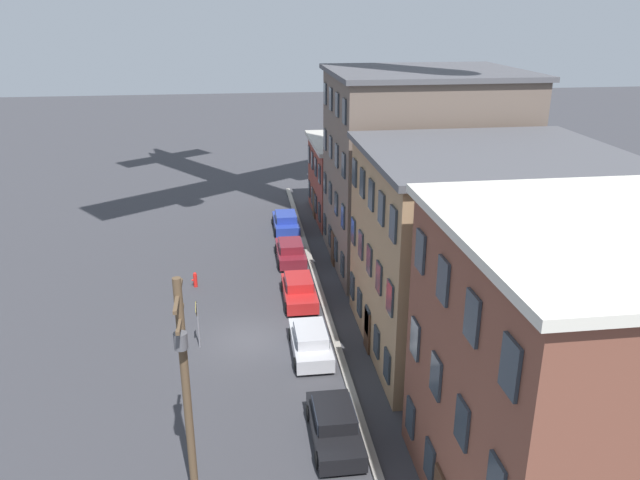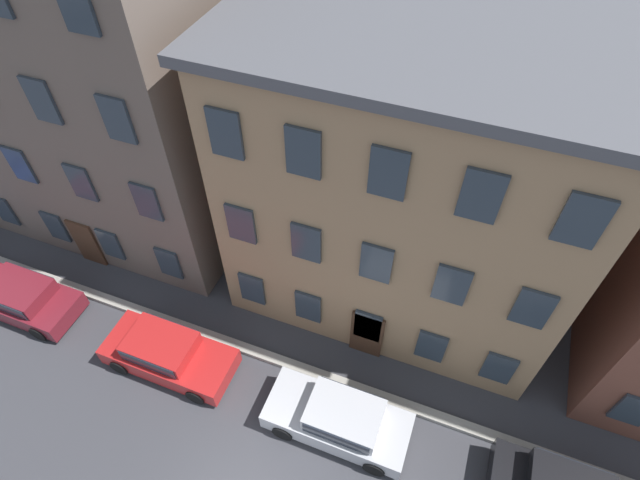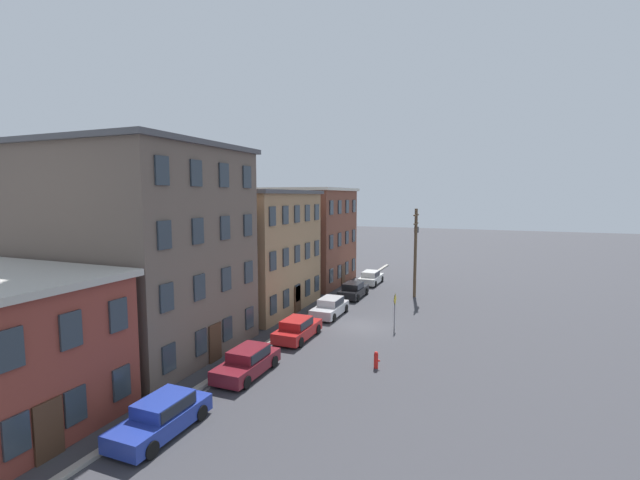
% 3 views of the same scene
% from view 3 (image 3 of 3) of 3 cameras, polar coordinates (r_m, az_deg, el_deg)
% --- Properties ---
extents(ground_plane, '(200.00, 200.00, 0.00)m').
position_cam_3_polar(ground_plane, '(32.28, 5.42, -11.39)').
color(ground_plane, '#38383D').
extents(kerb_strip, '(56.00, 0.36, 0.16)m').
position_cam_3_polar(kerb_strip, '(33.75, -2.05, -10.45)').
color(kerb_strip, '#9E998E').
rests_on(kerb_strip, ground_plane).
extents(apartment_midblock, '(10.63, 11.89, 12.63)m').
position_cam_3_polar(apartment_midblock, '(28.79, -23.38, -1.08)').
color(apartment_midblock, '#66564C').
rests_on(apartment_midblock, ground_plane).
extents(apartment_far, '(10.91, 11.82, 10.05)m').
position_cam_3_polar(apartment_far, '(37.66, -10.94, -1.13)').
color(apartment_far, '#9E7A56').
rests_on(apartment_far, ground_plane).
extents(apartment_annex, '(10.26, 10.59, 10.43)m').
position_cam_3_polar(apartment_annex, '(47.47, -2.68, 0.64)').
color(apartment_annex, brown).
rests_on(apartment_annex, ground_plane).
extents(car_blue, '(4.40, 1.92, 1.43)m').
position_cam_3_polar(car_blue, '(19.78, -20.32, -21.02)').
color(car_blue, '#233899').
rests_on(car_blue, ground_plane).
extents(car_maroon, '(4.40, 1.92, 1.43)m').
position_cam_3_polar(car_maroon, '(24.20, -9.64, -15.60)').
color(car_maroon, maroon).
rests_on(car_maroon, ground_plane).
extents(car_red, '(4.40, 1.92, 1.43)m').
position_cam_3_polar(car_red, '(29.31, -3.05, -11.65)').
color(car_red, '#B21E1E').
rests_on(car_red, ground_plane).
extents(car_silver, '(4.40, 1.92, 1.43)m').
position_cam_3_polar(car_silver, '(34.70, 1.36, -8.84)').
color(car_silver, '#B7B7BC').
rests_on(car_silver, ground_plane).
extents(car_black, '(4.40, 1.92, 1.43)m').
position_cam_3_polar(car_black, '(40.83, 4.46, -6.60)').
color(car_black, black).
rests_on(car_black, ground_plane).
extents(car_white, '(4.40, 1.92, 1.43)m').
position_cam_3_polar(car_white, '(47.11, 6.80, -4.94)').
color(car_white, silver).
rests_on(car_white, ground_plane).
extents(caution_sign, '(0.88, 0.08, 2.61)m').
position_cam_3_polar(caution_sign, '(31.61, 9.94, -8.57)').
color(caution_sign, slate).
rests_on(caution_sign, ground_plane).
extents(utility_pole, '(2.40, 0.44, 8.40)m').
position_cam_3_polar(utility_pole, '(41.22, 12.62, -1.00)').
color(utility_pole, brown).
rests_on(utility_pole, ground_plane).
extents(fire_hydrant, '(0.24, 0.34, 0.96)m').
position_cam_3_polar(fire_hydrant, '(24.94, 7.49, -15.55)').
color(fire_hydrant, red).
rests_on(fire_hydrant, ground_plane).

